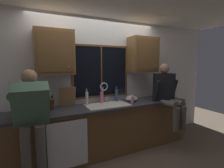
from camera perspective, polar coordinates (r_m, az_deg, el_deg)
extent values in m
cube|color=silver|center=(3.32, -4.96, 0.08)|extent=(5.79, 0.12, 2.55)
cylinder|color=#FFEAB2|center=(3.38, 16.97, 21.62)|extent=(0.14, 0.14, 0.01)
cube|color=black|center=(3.25, -3.77, 4.37)|extent=(1.10, 0.02, 0.95)
cube|color=brown|center=(3.26, -3.77, 13.05)|extent=(1.17, 0.02, 0.04)
cube|color=brown|center=(3.30, -3.63, -4.20)|extent=(1.17, 0.02, 0.04)
cube|color=brown|center=(3.07, -13.55, 4.02)|extent=(0.03, 0.02, 0.95)
cube|color=brown|center=(3.50, 4.93, 4.56)|extent=(0.03, 0.02, 0.95)
cube|color=brown|center=(3.24, -3.69, 4.36)|extent=(0.02, 0.02, 0.95)
cube|color=brown|center=(3.22, -2.44, -15.55)|extent=(3.39, 0.58, 0.88)
cube|color=#38383D|center=(3.05, -2.33, -7.70)|extent=(3.45, 0.62, 0.04)
cube|color=white|center=(2.73, -14.93, -19.74)|extent=(0.60, 0.02, 0.74)
cube|color=brown|center=(2.87, -19.36, 10.30)|extent=(0.61, 0.33, 0.72)
cube|color=brown|center=(2.70, -18.91, 10.54)|extent=(0.53, 0.01, 0.62)
sphere|color=#B2B2B7|center=(2.72, -14.85, 5.80)|extent=(0.02, 0.02, 0.02)
cube|color=brown|center=(3.56, 10.68, 9.90)|extent=(0.61, 0.33, 0.72)
cube|color=brown|center=(3.42, 12.42, 9.97)|extent=(0.53, 0.01, 0.62)
sphere|color=#B2B2B7|center=(3.53, 14.73, 6.07)|extent=(0.02, 0.02, 0.02)
cube|color=white|center=(3.08, -1.58, -7.37)|extent=(0.80, 0.46, 0.02)
cube|color=beige|center=(3.03, -5.05, -9.60)|extent=(0.36, 0.42, 0.20)
cube|color=beige|center=(3.19, 1.73, -8.71)|extent=(0.36, 0.42, 0.20)
cube|color=white|center=(3.11, -1.57, -9.16)|extent=(0.04, 0.42, 0.20)
cylinder|color=silver|center=(3.24, -3.21, -3.75)|extent=(0.03, 0.03, 0.30)
torus|color=silver|center=(3.16, -2.81, -0.91)|extent=(0.16, 0.02, 0.16)
cylinder|color=silver|center=(3.29, -1.92, -5.34)|extent=(0.03, 0.03, 0.09)
cylinder|color=#595147|center=(2.57, -27.41, -22.59)|extent=(0.13, 0.13, 0.88)
cylinder|color=#595147|center=(2.57, -23.31, -22.38)|extent=(0.13, 0.13, 0.88)
cube|color=#4C7259|center=(2.44, -26.31, -6.45)|extent=(0.44, 0.45, 0.62)
sphere|color=#A57A5B|center=(2.55, -26.76, 2.23)|extent=(0.21, 0.21, 0.21)
cylinder|color=#4C7259|center=(2.61, -31.22, -4.74)|extent=(0.09, 0.52, 0.26)
cylinder|color=#4C7259|center=(2.61, -21.53, -4.21)|extent=(0.09, 0.52, 0.26)
cylinder|color=#595147|center=(3.40, 18.78, -6.54)|extent=(0.14, 0.43, 0.16)
cylinder|color=#595147|center=(3.53, 20.86, -6.14)|extent=(0.14, 0.43, 0.16)
cylinder|color=#595147|center=(3.32, 21.32, -11.45)|extent=(0.11, 0.11, 0.46)
cylinder|color=#595147|center=(3.45, 23.38, -10.85)|extent=(0.11, 0.11, 0.46)
cube|color=black|center=(3.56, 17.51, -0.96)|extent=(0.44, 0.33, 0.56)
sphere|color=#A57A5B|center=(3.53, 17.75, 5.16)|extent=(0.20, 0.20, 0.20)
cylinder|color=black|center=(3.38, 15.23, -2.67)|extent=(0.08, 0.20, 0.47)
cylinder|color=black|center=(3.70, 20.58, -2.05)|extent=(0.08, 0.20, 0.47)
cube|color=brown|center=(2.90, -20.76, -6.41)|extent=(0.12, 0.18, 0.25)
cylinder|color=black|center=(2.81, -21.49, -3.70)|extent=(0.02, 0.05, 0.09)
cylinder|color=black|center=(2.82, -20.78, -3.79)|extent=(0.02, 0.04, 0.08)
cylinder|color=black|center=(2.83, -20.07, -3.88)|extent=(0.02, 0.04, 0.06)
cube|color=#997047|center=(3.03, -15.18, -4.30)|extent=(0.29, 0.09, 0.35)
ellipsoid|color=#B7B7BC|center=(3.36, 6.79, -5.04)|extent=(0.24, 0.24, 0.12)
cylinder|color=pink|center=(3.17, 7.07, -5.59)|extent=(0.06, 0.06, 0.13)
cylinder|color=silver|center=(3.15, 7.09, -4.03)|extent=(0.02, 0.02, 0.04)
cylinder|color=silver|center=(3.13, 7.28, -3.62)|extent=(0.01, 0.04, 0.01)
cylinder|color=#334C8C|center=(3.35, 1.60, -3.97)|extent=(0.06, 0.06, 0.23)
cylinder|color=navy|center=(3.32, 1.61, -1.51)|extent=(0.03, 0.03, 0.06)
cylinder|color=black|center=(3.32, 1.61, -0.91)|extent=(0.03, 0.03, 0.01)
cylinder|color=pink|center=(3.22, -3.60, -4.53)|extent=(0.07, 0.07, 0.22)
cylinder|color=#AD5B7A|center=(3.20, -3.62, -2.10)|extent=(0.03, 0.03, 0.06)
cylinder|color=black|center=(3.19, -3.62, -1.51)|extent=(0.04, 0.04, 0.01)
cylinder|color=silver|center=(3.09, -8.74, -4.96)|extent=(0.06, 0.06, 0.24)
cylinder|color=#B3AFA7|center=(3.06, -8.80, -2.23)|extent=(0.02, 0.02, 0.06)
cylinder|color=black|center=(3.05, -8.81, -1.56)|extent=(0.03, 0.03, 0.01)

